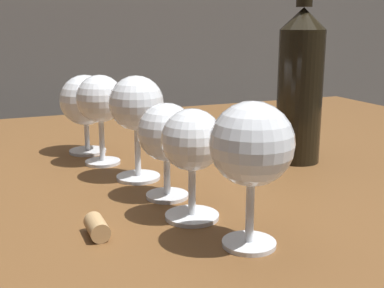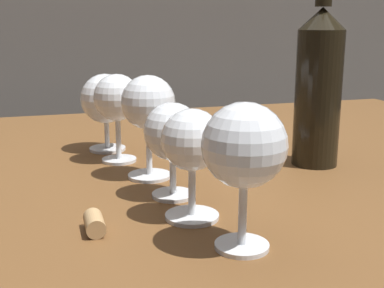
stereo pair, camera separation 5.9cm
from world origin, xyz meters
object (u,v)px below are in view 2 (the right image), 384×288
wine_glass_amber (244,149)px  wine_glass_port (192,145)px  wine_glass_pinot (148,105)px  cork (94,223)px  wine_glass_cabernet (106,100)px  wine_bottle (319,84)px  wine_glass_rose (173,133)px  wine_glass_chardonnay (117,99)px

wine_glass_amber → wine_glass_port: size_ratio=1.16×
wine_glass_pinot → wine_glass_port: bearing=-85.1°
wine_glass_port → cork: (-0.12, -0.01, -0.08)m
wine_glass_port → wine_glass_cabernet: bearing=98.7°
wine_glass_pinot → wine_bottle: wine_bottle is taller
wine_glass_rose → cork: 0.17m
wine_glass_amber → wine_bottle: bearing=48.0°
wine_glass_cabernet → cork: 0.39m
wine_glass_pinot → cork: 0.23m
wine_glass_rose → wine_glass_pinot: size_ratio=0.83×
wine_glass_amber → cork: wine_glass_amber is taller
wine_glass_chardonnay → wine_glass_amber: bearing=-79.0°
cork → wine_bottle: bearing=25.0°
wine_glass_pinot → cork: bearing=-119.0°
wine_glass_amber → wine_glass_cabernet: bearing=100.2°
wine_glass_amber → wine_glass_cabernet: 0.46m
wine_glass_pinot → wine_bottle: bearing=-1.4°
wine_glass_port → wine_glass_rose: size_ratio=1.04×
wine_glass_amber → cork: size_ratio=3.70×
wine_glass_chardonnay → wine_bottle: (0.31, -0.11, 0.03)m
wine_glass_chardonnay → wine_glass_cabernet: wine_glass_chardonnay is taller
wine_glass_cabernet → cork: bearing=-99.6°
wine_glass_pinot → wine_glass_rose: bearing=-82.5°
wine_glass_amber → wine_bottle: wine_bottle is taller
wine_glass_port → cork: size_ratio=3.20×
wine_glass_port → wine_glass_pinot: bearing=94.9°
wine_glass_port → wine_bottle: size_ratio=0.40×
wine_glass_pinot → wine_glass_chardonnay: (-0.03, 0.10, -0.00)m
cork → wine_glass_amber: bearing=-30.5°
wine_glass_rose → wine_glass_port: bearing=-88.2°
wine_glass_pinot → wine_glass_chardonnay: size_ratio=1.05×
wine_glass_amber → wine_glass_rose: (-0.03, 0.18, -0.02)m
wine_glass_amber → wine_glass_rose: 0.18m
wine_glass_port → wine_glass_chardonnay: 0.28m
wine_glass_port → wine_glass_pinot: size_ratio=0.86×
wine_bottle → wine_glass_chardonnay: bearing=160.3°
wine_glass_amber → wine_glass_port: wine_glass_amber is taller
wine_glass_rose → wine_glass_pinot: wine_glass_pinot is taller
wine_bottle → wine_glass_pinot: bearing=178.6°
wine_bottle → wine_glass_port: bearing=-147.4°
wine_glass_pinot → wine_glass_chardonnay: wine_glass_pinot is taller
wine_glass_port → wine_glass_cabernet: wine_glass_cabernet is taller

